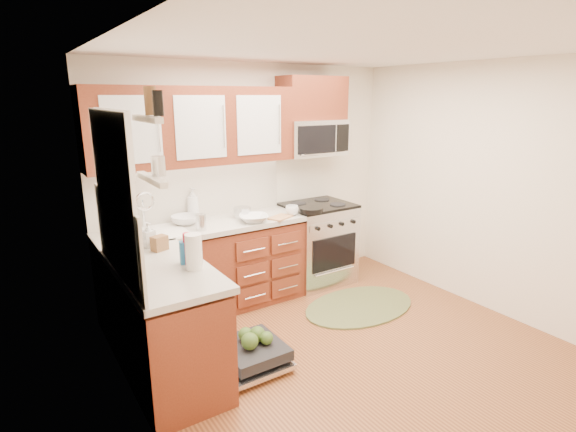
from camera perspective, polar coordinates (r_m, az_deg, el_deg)
floor at (r=4.13m, az=8.12°, el=-16.70°), size 3.50×3.50×0.00m
ceiling at (r=3.53m, az=9.70°, el=20.35°), size 3.50×3.50×0.00m
wall_back at (r=5.04m, az=-4.54°, el=4.57°), size 3.50×0.04×2.50m
wall_left at (r=2.83m, az=-18.80°, el=-4.58°), size 0.04×3.50×2.50m
wall_right at (r=4.95m, az=24.16°, el=3.11°), size 0.04×3.50×2.50m
base_cabinet_back at (r=4.70m, az=-10.37°, el=-6.88°), size 2.05×0.60×0.85m
base_cabinet_left at (r=3.69m, az=-15.24°, el=-13.57°), size 0.60×1.25×0.85m
countertop_back at (r=4.54m, az=-10.60°, el=-1.35°), size 2.07×0.64×0.05m
countertop_left at (r=3.50m, az=-15.61°, el=-6.67°), size 0.64×1.27×0.05m
backsplash_back at (r=4.73m, az=-12.17°, el=3.11°), size 2.05×0.02×0.57m
backsplash_left at (r=3.33m, az=-20.81°, el=-2.56°), size 0.02×1.25×0.57m
upper_cabinets at (r=4.50m, az=-11.89°, el=11.08°), size 2.05×0.35×0.75m
cabinet_over_mw at (r=5.17m, az=3.07°, el=14.73°), size 0.76×0.35×0.47m
range at (r=5.33m, az=3.74°, el=-3.45°), size 0.76×0.64×0.95m
microwave at (r=5.17m, az=3.17°, el=9.90°), size 0.76×0.38×0.40m
sink at (r=4.39m, az=-16.77°, el=-3.68°), size 0.62×0.50×0.26m
dishwasher at (r=3.86m, az=-5.07°, el=-17.25°), size 0.70×0.60×0.20m
window at (r=3.23m, az=-21.27°, el=3.10°), size 0.03×1.05×1.05m
window_blind at (r=3.18m, az=-21.39°, el=8.97°), size 0.02×0.96×0.40m
shelf_upper at (r=2.35m, az=-17.51°, el=11.68°), size 0.04×0.40×0.03m
shelf_lower at (r=2.38m, az=-16.95°, el=4.47°), size 0.04×0.40×0.03m
rug at (r=4.89m, az=9.07°, el=-11.23°), size 1.50×1.28×0.02m
skillet at (r=4.83m, az=2.95°, el=0.80°), size 0.33×0.33×0.05m
stock_pot at (r=4.72m, az=-5.83°, el=0.46°), size 0.22×0.22×0.11m
cutting_board at (r=4.68m, az=-0.97°, el=-0.17°), size 0.29×0.25×0.02m
canister at (r=4.33m, az=-11.00°, el=-0.76°), size 0.12×0.12×0.16m
paper_towel_roll at (r=3.36m, az=-11.87°, el=-4.46°), size 0.13×0.13×0.27m
mustard_bottle at (r=3.47m, az=-18.94°, el=-4.74°), size 0.09×0.09×0.22m
red_bottle at (r=3.47m, az=-12.63°, el=-4.05°), size 0.08×0.08×0.24m
wooden_box at (r=3.85m, az=-16.01°, el=-3.33°), size 0.15×0.12×0.12m
blue_carton at (r=3.50m, az=-12.68°, el=-4.51°), size 0.12×0.09×0.18m
bowl_a at (r=4.55m, az=-4.39°, el=-0.31°), size 0.37×0.37×0.07m
bowl_b at (r=4.57m, az=-12.92°, el=-0.49°), size 0.29×0.29×0.09m
cup at (r=4.78m, az=0.52°, el=0.71°), size 0.17×0.17×0.11m
soap_bottle_a at (r=4.71m, az=-11.98°, el=1.55°), size 0.16×0.16×0.33m
soap_bottle_b at (r=3.95m, az=-17.34°, el=-2.29°), size 0.12×0.12×0.21m
soap_bottle_c at (r=3.95m, az=-17.59°, el=-2.78°), size 0.15×0.15×0.15m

